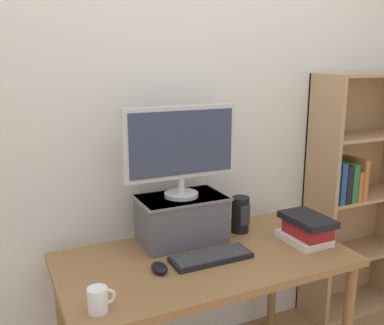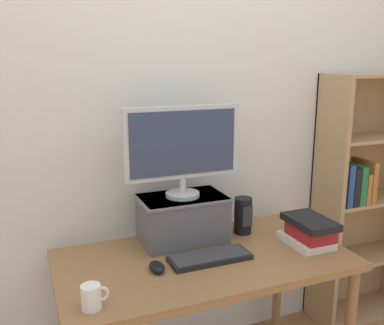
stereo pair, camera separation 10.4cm
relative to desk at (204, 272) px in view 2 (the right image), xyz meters
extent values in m
cube|color=silver|center=(0.00, 0.45, 0.64)|extent=(7.00, 0.08, 2.60)
cube|color=olive|center=(0.00, 0.00, 0.06)|extent=(1.33, 0.70, 0.04)
cylinder|color=olive|center=(-0.62, 0.30, -0.31)|extent=(0.05, 0.05, 0.70)
cylinder|color=olive|center=(0.62, 0.30, -0.31)|extent=(0.05, 0.05, 0.70)
cube|color=tan|center=(0.91, 0.27, 0.12)|extent=(0.03, 0.28, 1.55)
cube|color=tan|center=(1.25, 0.40, 0.12)|extent=(0.69, 0.01, 1.55)
cube|color=tan|center=(1.25, 0.27, -0.65)|extent=(0.64, 0.27, 0.02)
cube|color=tan|center=(1.25, 0.27, -0.26)|extent=(0.64, 0.27, 0.02)
cube|color=tan|center=(1.25, 0.27, 0.13)|extent=(0.64, 0.27, 0.02)
cube|color=tan|center=(1.25, 0.27, 0.51)|extent=(0.64, 0.27, 0.02)
cube|color=tan|center=(1.25, 0.27, 0.88)|extent=(0.64, 0.27, 0.02)
cube|color=navy|center=(0.98, 0.24, 0.26)|extent=(0.04, 0.20, 0.25)
cube|color=black|center=(1.02, 0.24, 0.25)|extent=(0.04, 0.20, 0.23)
cube|color=#236B38|center=(1.07, 0.24, 0.25)|extent=(0.04, 0.20, 0.23)
cube|color=#AD662D|center=(1.12, 0.24, 0.23)|extent=(0.03, 0.20, 0.18)
cube|color=#AD662D|center=(1.15, 0.24, 0.26)|extent=(0.03, 0.20, 0.25)
cube|color=#515156|center=(-0.03, 0.20, 0.20)|extent=(0.41, 0.26, 0.23)
cube|color=slate|center=(-0.03, 0.20, 0.31)|extent=(0.43, 0.27, 0.01)
cylinder|color=#B7B7BA|center=(-0.03, 0.20, 0.32)|extent=(0.17, 0.17, 0.02)
cylinder|color=#B7B7BA|center=(-0.03, 0.20, 0.37)|extent=(0.03, 0.03, 0.08)
cube|color=#B7B7BA|center=(-0.03, 0.20, 0.58)|extent=(0.57, 0.04, 0.35)
cube|color=#2D3851|center=(-0.03, 0.18, 0.58)|extent=(0.53, 0.00, 0.30)
cube|color=black|center=(0.01, -0.05, 0.09)|extent=(0.37, 0.14, 0.02)
cube|color=#333335|center=(0.01, -0.05, 0.11)|extent=(0.35, 0.12, 0.00)
ellipsoid|color=black|center=(-0.25, -0.05, 0.10)|extent=(0.06, 0.10, 0.04)
cube|color=silver|center=(0.52, -0.06, 0.10)|extent=(0.18, 0.24, 0.04)
cube|color=maroon|center=(0.53, -0.08, 0.15)|extent=(0.15, 0.21, 0.07)
cube|color=black|center=(0.53, -0.08, 0.20)|extent=(0.17, 0.26, 0.03)
cylinder|color=white|center=(-0.55, -0.24, 0.13)|extent=(0.07, 0.07, 0.09)
torus|color=white|center=(-0.52, -0.24, 0.13)|extent=(0.06, 0.01, 0.06)
cylinder|color=black|center=(0.30, 0.18, 0.18)|extent=(0.09, 0.09, 0.19)
cube|color=#2D2D30|center=(0.30, 0.13, 0.19)|extent=(0.06, 0.00, 0.11)
camera|label=1|loc=(-0.84, -1.62, 0.96)|focal=40.00mm
camera|label=2|loc=(-0.74, -1.66, 0.96)|focal=40.00mm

